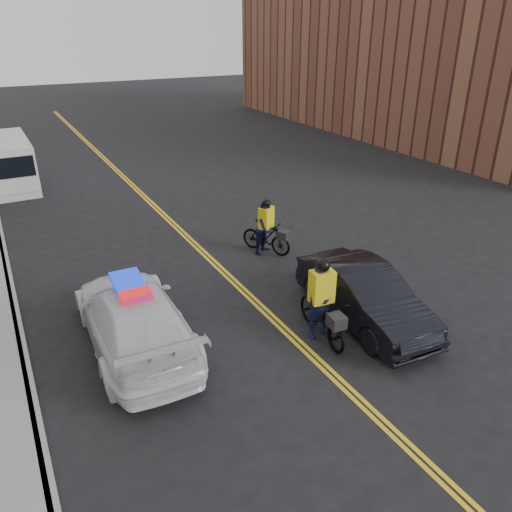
{
  "coord_description": "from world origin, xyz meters",
  "views": [
    {
      "loc": [
        -5.75,
        -9.88,
        7.18
      ],
      "look_at": [
        0.16,
        1.07,
        1.3
      ],
      "focal_mm": 35.0,
      "sensor_mm": 36.0,
      "label": 1
    }
  ],
  "objects": [
    {
      "name": "cargo_van",
      "position": [
        -5.04,
        15.9,
        1.1
      ],
      "size": [
        2.14,
        5.39,
        2.24
      ],
      "rotation": [
        0.0,
        0.0,
        0.01
      ],
      "color": "silver",
      "rests_on": "ground"
    },
    {
      "name": "center_line_right",
      "position": [
        0.08,
        8.0,
        0.01
      ],
      "size": [
        0.1,
        60.0,
        0.01
      ],
      "primitive_type": "cube",
      "color": "yellow",
      "rests_on": "ground"
    },
    {
      "name": "cyclist_far",
      "position": [
        1.92,
        3.62,
        0.75
      ],
      "size": [
        1.36,
        1.9,
        1.9
      ],
      "rotation": [
        0.0,
        0.0,
        0.5
      ],
      "color": "black",
      "rests_on": "ground"
    },
    {
      "name": "ground",
      "position": [
        0.0,
        0.0,
        0.0
      ],
      "size": [
        120.0,
        120.0,
        0.0
      ],
      "primitive_type": "plane",
      "color": "black",
      "rests_on": "ground"
    },
    {
      "name": "dark_sedan",
      "position": [
        2.05,
        -1.33,
        0.75
      ],
      "size": [
        1.87,
        4.63,
        1.5
      ],
      "primitive_type": "imported",
      "rotation": [
        0.0,
        0.0,
        -0.06
      ],
      "color": "black",
      "rests_on": "ground"
    },
    {
      "name": "police_cruiser",
      "position": [
        -3.52,
        0.39,
        0.79
      ],
      "size": [
        2.38,
        5.48,
        1.73
      ],
      "rotation": [
        0.0,
        0.0,
        3.11
      ],
      "color": "white",
      "rests_on": "ground"
    },
    {
      "name": "curb",
      "position": [
        -6.0,
        8.0,
        0.07
      ],
      "size": [
        0.2,
        60.0,
        0.15
      ],
      "primitive_type": "cube",
      "color": "gray",
      "rests_on": "ground"
    },
    {
      "name": "building_across",
      "position": [
        22.0,
        18.0,
        5.5
      ],
      "size": [
        12.0,
        30.0,
        11.0
      ],
      "primitive_type": "cube",
      "color": "brown",
      "rests_on": "ground"
    },
    {
      "name": "cyclist_near",
      "position": [
        0.62,
        -1.41,
        0.74
      ],
      "size": [
        0.99,
        2.25,
        2.14
      ],
      "rotation": [
        0.0,
        0.0,
        -0.11
      ],
      "color": "black",
      "rests_on": "ground"
    },
    {
      "name": "center_line_left",
      "position": [
        -0.08,
        8.0,
        0.01
      ],
      "size": [
        0.1,
        60.0,
        0.01
      ],
      "primitive_type": "cube",
      "color": "yellow",
      "rests_on": "ground"
    }
  ]
}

